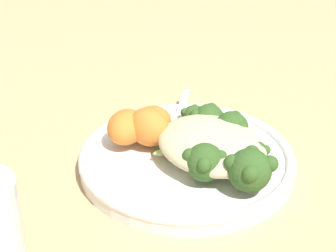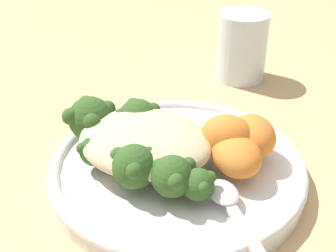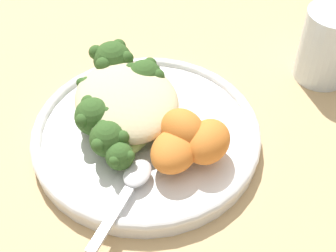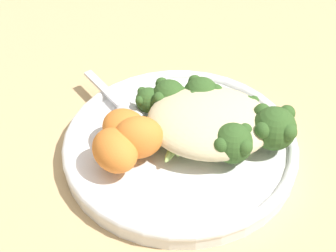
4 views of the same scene
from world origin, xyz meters
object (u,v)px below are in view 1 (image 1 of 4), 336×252
(broccoli_stalk_5, at_px, (189,125))
(sweet_potato_chunk_1, at_px, (152,122))
(quinoa_mound, at_px, (211,144))
(spoon, at_px, (179,115))
(plate, at_px, (187,159))
(broccoli_stalk_1, at_px, (237,167))
(broccoli_stalk_2, at_px, (230,152))
(sweet_potato_chunk_2, at_px, (149,127))
(broccoli_stalk_4, at_px, (203,123))
(broccoli_stalk_0, at_px, (202,161))
(broccoli_stalk_3, at_px, (225,131))
(sweet_potato_chunk_0, at_px, (126,127))

(broccoli_stalk_5, distance_m, sweet_potato_chunk_1, 0.04)
(quinoa_mound, height_order, spoon, quinoa_mound)
(plate, xyz_separation_m, quinoa_mound, (-0.03, -0.01, 0.03))
(broccoli_stalk_1, height_order, broccoli_stalk_2, broccoli_stalk_1)
(plate, distance_m, quinoa_mound, 0.04)
(sweet_potato_chunk_2, height_order, spoon, sweet_potato_chunk_2)
(broccoli_stalk_4, relative_size, sweet_potato_chunk_2, 1.97)
(sweet_potato_chunk_1, bearing_deg, broccoli_stalk_1, -177.09)
(broccoli_stalk_0, distance_m, broccoli_stalk_3, 0.07)
(sweet_potato_chunk_1, bearing_deg, spoon, -77.39)
(plate, distance_m, spoon, 0.08)
(quinoa_mound, bearing_deg, broccoli_stalk_1, 167.91)
(sweet_potato_chunk_0, bearing_deg, spoon, -85.69)
(broccoli_stalk_2, bearing_deg, broccoli_stalk_0, -124.95)
(broccoli_stalk_0, relative_size, sweet_potato_chunk_1, 1.83)
(sweet_potato_chunk_0, bearing_deg, broccoli_stalk_4, -119.03)
(plate, relative_size, broccoli_stalk_1, 1.89)
(broccoli_stalk_3, height_order, sweet_potato_chunk_0, broccoli_stalk_3)
(quinoa_mound, xyz_separation_m, broccoli_stalk_3, (0.01, -0.03, -0.00))
(broccoli_stalk_4, bearing_deg, plate, -170.92)
(broccoli_stalk_2, height_order, spoon, broccoli_stalk_2)
(broccoli_stalk_4, bearing_deg, sweet_potato_chunk_2, 145.50)
(plate, relative_size, sweet_potato_chunk_1, 4.44)
(sweet_potato_chunk_0, distance_m, sweet_potato_chunk_1, 0.03)
(quinoa_mound, relative_size, broccoli_stalk_4, 1.29)
(broccoli_stalk_1, relative_size, broccoli_stalk_4, 1.32)
(broccoli_stalk_0, height_order, sweet_potato_chunk_1, broccoli_stalk_0)
(sweet_potato_chunk_0, relative_size, sweet_potato_chunk_1, 0.96)
(broccoli_stalk_5, bearing_deg, plate, -165.03)
(broccoli_stalk_0, bearing_deg, broccoli_stalk_4, 143.88)
(plate, xyz_separation_m, broccoli_stalk_3, (-0.02, -0.04, 0.03))
(broccoli_stalk_0, relative_size, broccoli_stalk_4, 1.02)
(broccoli_stalk_0, relative_size, broccoli_stalk_5, 1.11)
(broccoli_stalk_2, distance_m, sweet_potato_chunk_1, 0.10)
(quinoa_mound, bearing_deg, sweet_potato_chunk_2, 26.36)
(plate, distance_m, broccoli_stalk_4, 0.05)
(broccoli_stalk_1, height_order, spoon, broccoli_stalk_1)
(sweet_potato_chunk_0, bearing_deg, sweet_potato_chunk_2, -140.35)
(sweet_potato_chunk_0, bearing_deg, broccoli_stalk_1, -163.93)
(broccoli_stalk_0, xyz_separation_m, sweet_potato_chunk_0, (0.11, 0.02, -0.00))
(plate, relative_size, broccoli_stalk_4, 2.48)
(broccoli_stalk_5, bearing_deg, broccoli_stalk_3, -102.54)
(broccoli_stalk_1, xyz_separation_m, broccoli_stalk_5, (0.11, -0.03, -0.01))
(broccoli_stalk_5, relative_size, sweet_potato_chunk_0, 1.72)
(sweet_potato_chunk_0, distance_m, sweet_potato_chunk_2, 0.03)
(broccoli_stalk_2, xyz_separation_m, broccoli_stalk_4, (0.06, -0.02, 0.00))
(broccoli_stalk_1, distance_m, broccoli_stalk_4, 0.10)
(broccoli_stalk_1, distance_m, spoon, 0.15)
(sweet_potato_chunk_1, bearing_deg, quinoa_mound, -168.17)
(quinoa_mound, bearing_deg, broccoli_stalk_0, 121.44)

